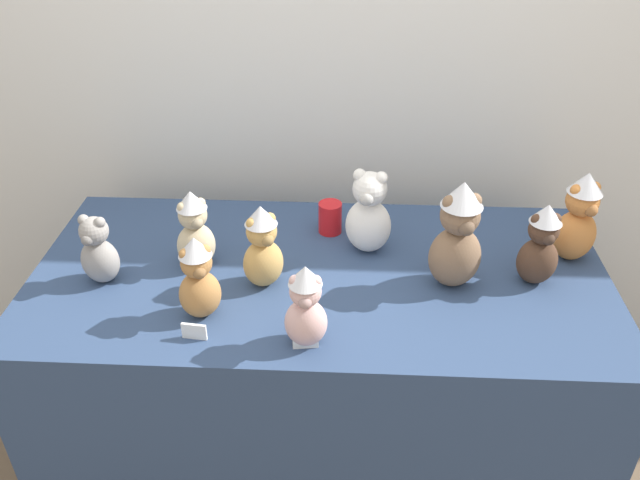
{
  "coord_description": "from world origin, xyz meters",
  "views": [
    {
      "loc": [
        0.08,
        -1.41,
        1.99
      ],
      "look_at": [
        0.0,
        0.25,
        0.91
      ],
      "focal_mm": 36.29,
      "sensor_mm": 36.0,
      "label": 1
    }
  ],
  "objects": [
    {
      "name": "teddy_bear_cocoa",
      "position": [
        0.66,
        0.23,
        0.93
      ],
      "size": [
        0.14,
        0.12,
        0.27
      ],
      "rotation": [
        0.0,
        0.0,
        0.14
      ],
      "color": "#4C3323",
      "rests_on": "display_table"
    },
    {
      "name": "teddy_bear_caramel",
      "position": [
        -0.33,
        0.02,
        0.92
      ],
      "size": [
        0.15,
        0.14,
        0.26
      ],
      "rotation": [
        0.0,
        0.0,
        0.41
      ],
      "color": "#B27A42",
      "rests_on": "display_table"
    },
    {
      "name": "display_table",
      "position": [
        0.0,
        0.25,
        0.4
      ],
      "size": [
        1.82,
        0.89,
        0.79
      ],
      "primitive_type": "cube",
      "color": "navy",
      "rests_on": "ground_plane"
    },
    {
      "name": "teddy_bear_sand",
      "position": [
        -0.39,
        0.27,
        0.93
      ],
      "size": [
        0.16,
        0.15,
        0.27
      ],
      "rotation": [
        0.0,
        0.0,
        0.53
      ],
      "color": "#CCB78E",
      "rests_on": "display_table"
    },
    {
      "name": "party_cup_red",
      "position": [
        0.02,
        0.49,
        0.85
      ],
      "size": [
        0.08,
        0.08,
        0.11
      ],
      "primitive_type": "cylinder",
      "color": "red",
      "rests_on": "display_table"
    },
    {
      "name": "teddy_bear_blush",
      "position": [
        -0.02,
        -0.08,
        0.92
      ],
      "size": [
        0.12,
        0.1,
        0.26
      ],
      "rotation": [
        0.0,
        0.0,
        0.04
      ],
      "color": "beige",
      "rests_on": "display_table"
    },
    {
      "name": "teddy_bear_snow",
      "position": [
        0.15,
        0.39,
        0.93
      ],
      "size": [
        0.17,
        0.16,
        0.29
      ],
      "rotation": [
        0.0,
        0.0,
        -0.23
      ],
      "color": "white",
      "rests_on": "display_table"
    },
    {
      "name": "teddy_bear_ash",
      "position": [
        -0.67,
        0.17,
        0.9
      ],
      "size": [
        0.14,
        0.12,
        0.23
      ],
      "rotation": [
        0.0,
        0.0,
        -0.21
      ],
      "color": "gray",
      "rests_on": "display_table"
    },
    {
      "name": "name_card_front_middle",
      "position": [
        -0.33,
        -0.08,
        0.82
      ],
      "size": [
        0.07,
        0.02,
        0.05
      ],
      "primitive_type": "cube",
      "rotation": [
        0.0,
        0.0,
        -0.11
      ],
      "color": "white",
      "rests_on": "display_table"
    },
    {
      "name": "wall_back",
      "position": [
        0.0,
        0.94,
        1.3
      ],
      "size": [
        7.0,
        0.08,
        2.6
      ],
      "primitive_type": "cube",
      "color": "white",
      "rests_on": "ground_plane"
    },
    {
      "name": "teddy_bear_ginger",
      "position": [
        0.81,
        0.37,
        0.94
      ],
      "size": [
        0.17,
        0.16,
        0.31
      ],
      "rotation": [
        0.0,
        0.0,
        0.34
      ],
      "color": "#D17F3D",
      "rests_on": "display_table"
    },
    {
      "name": "teddy_bear_mocha",
      "position": [
        0.41,
        0.21,
        0.97
      ],
      "size": [
        0.19,
        0.17,
        0.35
      ],
      "rotation": [
        0.0,
        0.0,
        0.23
      ],
      "color": "#7F6047",
      "rests_on": "display_table"
    },
    {
      "name": "teddy_bear_honey",
      "position": [
        -0.17,
        0.18,
        0.93
      ],
      "size": [
        0.16,
        0.16,
        0.28
      ],
      "rotation": [
        0.0,
        0.0,
        0.56
      ],
      "color": "tan",
      "rests_on": "display_table"
    },
    {
      "name": "name_card_front_left",
      "position": [
        -0.02,
        -0.1,
        0.82
      ],
      "size": [
        0.07,
        0.02,
        0.05
      ],
      "primitive_type": "cube",
      "rotation": [
        0.0,
        0.0,
        0.14
      ],
      "color": "white",
      "rests_on": "display_table"
    }
  ]
}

